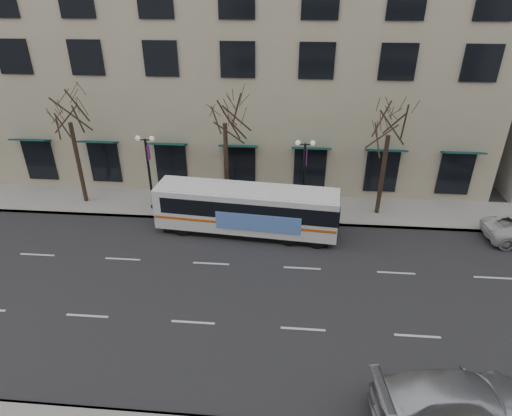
# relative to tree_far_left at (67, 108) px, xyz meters

# --- Properties ---
(ground) EXTENTS (160.00, 160.00, 0.00)m
(ground) POSITION_rel_tree_far_left_xyz_m (10.00, -8.80, -6.70)
(ground) COLOR black
(ground) RESTS_ON ground
(sidewalk_far) EXTENTS (80.00, 4.00, 0.15)m
(sidewalk_far) POSITION_rel_tree_far_left_xyz_m (15.00, 0.20, -6.62)
(sidewalk_far) COLOR gray
(sidewalk_far) RESTS_ON ground
(building_hotel) EXTENTS (40.00, 20.00, 24.00)m
(building_hotel) POSITION_rel_tree_far_left_xyz_m (8.00, 12.20, 5.30)
(building_hotel) COLOR tan
(building_hotel) RESTS_ON ground
(tree_far_left) EXTENTS (3.60, 3.60, 8.34)m
(tree_far_left) POSITION_rel_tree_far_left_xyz_m (0.00, 0.00, 0.00)
(tree_far_left) COLOR black
(tree_far_left) RESTS_ON ground
(tree_far_mid) EXTENTS (3.60, 3.60, 8.55)m
(tree_far_mid) POSITION_rel_tree_far_left_xyz_m (10.00, 0.00, 0.21)
(tree_far_mid) COLOR black
(tree_far_mid) RESTS_ON ground
(tree_far_right) EXTENTS (3.60, 3.60, 8.06)m
(tree_far_right) POSITION_rel_tree_far_left_xyz_m (20.00, 0.00, -0.28)
(tree_far_right) COLOR black
(tree_far_right) RESTS_ON ground
(lamp_post_left) EXTENTS (1.22, 0.45, 5.21)m
(lamp_post_left) POSITION_rel_tree_far_left_xyz_m (5.01, -0.60, -3.75)
(lamp_post_left) COLOR black
(lamp_post_left) RESTS_ON ground
(lamp_post_right) EXTENTS (1.22, 0.45, 5.21)m
(lamp_post_right) POSITION_rel_tree_far_left_xyz_m (15.01, -0.60, -3.75)
(lamp_post_right) COLOR black
(lamp_post_right) RESTS_ON ground
(city_bus) EXTENTS (11.13, 3.36, 2.97)m
(city_bus) POSITION_rel_tree_far_left_xyz_m (11.69, -3.01, -5.07)
(city_bus) COLOR white
(city_bus) RESTS_ON ground
(silver_car) EXTENTS (6.16, 3.13, 1.71)m
(silver_car) POSITION_rel_tree_far_left_xyz_m (20.26, -15.00, -5.84)
(silver_car) COLOR #AAABB1
(silver_car) RESTS_ON ground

